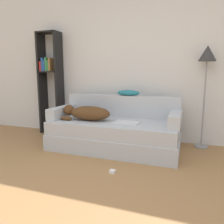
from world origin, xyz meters
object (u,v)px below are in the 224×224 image
at_px(dog, 87,113).
at_px(laptop, 127,122).
at_px(throw_pillow, 128,93).
at_px(couch, 114,135).
at_px(power_adapter, 112,172).
at_px(floor_lamp, 207,62).
at_px(bookshelf, 50,77).

relative_size(dog, laptop, 2.11).
distance_m(laptop, throw_pillow, 0.58).
distance_m(couch, throw_pillow, 0.72).
xyz_separation_m(dog, power_adapter, (0.66, -0.72, -0.52)).
height_order(couch, throw_pillow, throw_pillow).
height_order(dog, throw_pillow, throw_pillow).
xyz_separation_m(laptop, floor_lamp, (1.03, 0.57, 0.85)).
relative_size(laptop, throw_pillow, 0.99).
relative_size(couch, power_adapter, 30.79).
bearing_deg(floor_lamp, laptop, -151.01).
height_order(dog, power_adapter, dog).
bearing_deg(throw_pillow, bookshelf, 174.40).
xyz_separation_m(laptop, bookshelf, (-1.66, 0.57, 0.62)).
height_order(couch, bookshelf, bookshelf).
height_order(floor_lamp, power_adapter, floor_lamp).
xyz_separation_m(couch, bookshelf, (-1.45, 0.51, 0.84)).
bearing_deg(couch, floor_lamp, 22.19).
distance_m(throw_pillow, floor_lamp, 1.23).
height_order(couch, laptop, laptop).
bearing_deg(laptop, throw_pillow, 106.66).
distance_m(dog, laptop, 0.63).
distance_m(couch, laptop, 0.32).
xyz_separation_m(couch, throw_pillow, (0.12, 0.36, 0.61)).
relative_size(throw_pillow, bookshelf, 0.19).
bearing_deg(bookshelf, throw_pillow, -5.60).
relative_size(throw_pillow, floor_lamp, 0.24).
relative_size(dog, floor_lamp, 0.50).
relative_size(couch, laptop, 5.29).
relative_size(floor_lamp, power_adapter, 24.70).
bearing_deg(couch, bookshelf, 160.54).
bearing_deg(floor_lamp, couch, -157.81).
xyz_separation_m(floor_lamp, power_adapter, (-0.99, -1.31, -1.27)).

